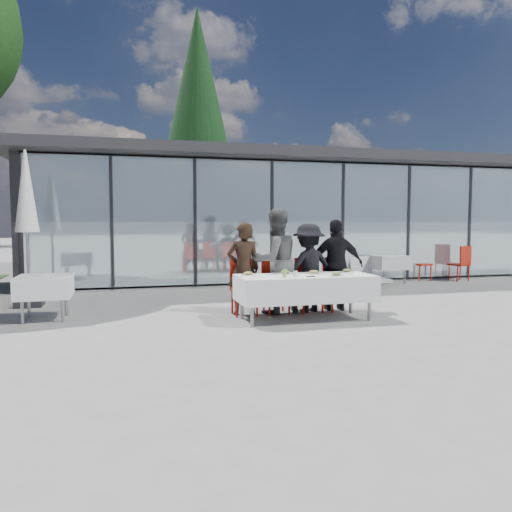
{
  "coord_description": "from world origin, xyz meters",
  "views": [
    {
      "loc": [
        -2.6,
        -8.07,
        1.64
      ],
      "look_at": [
        -0.13,
        1.2,
        0.97
      ],
      "focal_mm": 35.0,
      "sensor_mm": 36.0,
      "label": 1
    }
  ],
  "objects_px": {
    "plate_a": "(248,274)",
    "juice_bottle": "(285,273)",
    "folded_eyeglasses": "(311,276)",
    "plate_extra": "(336,275)",
    "diner_b": "(275,261)",
    "diner_chair_a": "(243,284)",
    "diner_chair_b": "(275,283)",
    "dining_table": "(305,288)",
    "conifer_tree": "(198,117)",
    "diner_d": "(336,265)",
    "market_umbrella": "(26,202)",
    "lounger": "(367,275)",
    "spare_chair_a": "(419,261)",
    "spare_table_right": "(389,262)",
    "spare_table_left": "(45,287)",
    "diner_c": "(308,268)",
    "plate_d": "(347,271)",
    "plate_c": "(314,273)",
    "spare_chair_b": "(462,262)",
    "diner_a": "(244,269)",
    "diner_chair_d": "(336,281)",
    "diner_chair_c": "(308,282)",
    "plate_b": "(286,273)"
  },
  "relations": [
    {
      "from": "juice_bottle",
      "to": "diner_b",
      "type": "bearing_deg",
      "value": 81.68
    },
    {
      "from": "diner_c",
      "to": "spare_chair_a",
      "type": "bearing_deg",
      "value": -152.99
    },
    {
      "from": "plate_a",
      "to": "plate_extra",
      "type": "xyz_separation_m",
      "value": [
        1.37,
        -0.45,
        0.0
      ]
    },
    {
      "from": "diner_c",
      "to": "plate_c",
      "type": "relative_size",
      "value": 6.13
    },
    {
      "from": "diner_chair_a",
      "to": "diner_chair_b",
      "type": "distance_m",
      "value": 0.58
    },
    {
      "from": "diner_chair_a",
      "to": "dining_table",
      "type": "bearing_deg",
      "value": -40.44
    },
    {
      "from": "plate_a",
      "to": "spare_table_right",
      "type": "height_order",
      "value": "plate_a"
    },
    {
      "from": "plate_c",
      "to": "spare_table_right",
      "type": "distance_m",
      "value": 5.46
    },
    {
      "from": "diner_chair_c",
      "to": "spare_chair_a",
      "type": "distance_m",
      "value": 6.01
    },
    {
      "from": "dining_table",
      "to": "spare_chair_b",
      "type": "height_order",
      "value": "spare_chair_b"
    },
    {
      "from": "diner_chair_a",
      "to": "diner_c",
      "type": "xyz_separation_m",
      "value": [
        1.21,
        -0.03,
        0.26
      ]
    },
    {
      "from": "dining_table",
      "to": "diner_chair_a",
      "type": "height_order",
      "value": "diner_chair_a"
    },
    {
      "from": "diner_d",
      "to": "conifer_tree",
      "type": "distance_m",
      "value": 13.63
    },
    {
      "from": "diner_chair_a",
      "to": "diner_d",
      "type": "height_order",
      "value": "diner_d"
    },
    {
      "from": "diner_b",
      "to": "folded_eyeglasses",
      "type": "bearing_deg",
      "value": 92.61
    },
    {
      "from": "plate_a",
      "to": "plate_extra",
      "type": "height_order",
      "value": "same"
    },
    {
      "from": "diner_c",
      "to": "plate_extra",
      "type": "relative_size",
      "value": 6.13
    },
    {
      "from": "diner_chair_a",
      "to": "spare_table_right",
      "type": "relative_size",
      "value": 1.13
    },
    {
      "from": "plate_d",
      "to": "lounger",
      "type": "height_order",
      "value": "plate_d"
    },
    {
      "from": "plate_a",
      "to": "diner_b",
      "type": "bearing_deg",
      "value": 40.56
    },
    {
      "from": "diner_chair_a",
      "to": "diner_b",
      "type": "relative_size",
      "value": 0.52
    },
    {
      "from": "diner_b",
      "to": "plate_d",
      "type": "relative_size",
      "value": 7.15
    },
    {
      "from": "plate_extra",
      "to": "plate_c",
      "type": "bearing_deg",
      "value": 121.29
    },
    {
      "from": "diner_d",
      "to": "spare_table_left",
      "type": "bearing_deg",
      "value": 6.3
    },
    {
      "from": "plate_d",
      "to": "market_umbrella",
      "type": "xyz_separation_m",
      "value": [
        -5.53,
        2.41,
        1.23
      ]
    },
    {
      "from": "diner_d",
      "to": "market_umbrella",
      "type": "xyz_separation_m",
      "value": [
        -5.57,
        1.89,
        1.17
      ]
    },
    {
      "from": "diner_chair_a",
      "to": "diner_d",
      "type": "bearing_deg",
      "value": -0.87
    },
    {
      "from": "spare_table_right",
      "to": "spare_chair_a",
      "type": "distance_m",
      "value": 1.2
    },
    {
      "from": "plate_a",
      "to": "spare_chair_a",
      "type": "height_order",
      "value": "spare_chair_a"
    },
    {
      "from": "plate_b",
      "to": "plate_d",
      "type": "bearing_deg",
      "value": 0.54
    },
    {
      "from": "folded_eyeglasses",
      "to": "spare_table_right",
      "type": "relative_size",
      "value": 0.16
    },
    {
      "from": "dining_table",
      "to": "diner_c",
      "type": "relative_size",
      "value": 1.41
    },
    {
      "from": "plate_c",
      "to": "spare_chair_a",
      "type": "distance_m",
      "value": 6.53
    },
    {
      "from": "diner_b",
      "to": "plate_a",
      "type": "xyz_separation_m",
      "value": [
        -0.64,
        -0.54,
        -0.16
      ]
    },
    {
      "from": "juice_bottle",
      "to": "spare_table_left",
      "type": "distance_m",
      "value": 4.0
    },
    {
      "from": "diner_chair_b",
      "to": "diner_chair_c",
      "type": "height_order",
      "value": "same"
    },
    {
      "from": "plate_a",
      "to": "juice_bottle",
      "type": "relative_size",
      "value": 1.97
    },
    {
      "from": "dining_table",
      "to": "conifer_tree",
      "type": "distance_m",
      "value": 14.4
    },
    {
      "from": "folded_eyeglasses",
      "to": "plate_extra",
      "type": "bearing_deg",
      "value": 0.14
    },
    {
      "from": "market_umbrella",
      "to": "lounger",
      "type": "distance_m",
      "value": 8.14
    },
    {
      "from": "diner_a",
      "to": "spare_chair_a",
      "type": "relative_size",
      "value": 1.66
    },
    {
      "from": "diner_chair_d",
      "to": "plate_extra",
      "type": "xyz_separation_m",
      "value": [
        -0.45,
        -1.02,
        0.24
      ]
    },
    {
      "from": "plate_c",
      "to": "spare_chair_b",
      "type": "distance_m",
      "value": 6.97
    },
    {
      "from": "spare_table_left",
      "to": "diner_b",
      "type": "bearing_deg",
      "value": -5.8
    },
    {
      "from": "market_umbrella",
      "to": "lounger",
      "type": "height_order",
      "value": "market_umbrella"
    },
    {
      "from": "diner_chair_b",
      "to": "diner_c",
      "type": "distance_m",
      "value": 0.68
    },
    {
      "from": "spare_chair_b",
      "to": "diner_chair_c",
      "type": "bearing_deg",
      "value": -150.86
    },
    {
      "from": "diner_d",
      "to": "folded_eyeglasses",
      "type": "bearing_deg",
      "value": 58.84
    },
    {
      "from": "plate_d",
      "to": "diner_chair_a",
      "type": "bearing_deg",
      "value": 162.32
    },
    {
      "from": "spare_chair_a",
      "to": "conifer_tree",
      "type": "distance_m",
      "value": 11.48
    }
  ]
}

